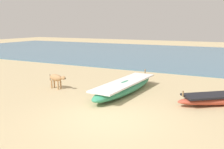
% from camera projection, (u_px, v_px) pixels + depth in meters
% --- Properties ---
extents(ground, '(80.00, 80.00, 0.00)m').
position_uv_depth(ground, '(108.00, 120.00, 7.92)').
color(ground, tan).
extents(sea_water, '(60.00, 20.00, 0.08)m').
position_uv_depth(sea_water, '(200.00, 56.00, 23.88)').
color(sea_water, slate).
rests_on(sea_water, ground).
extents(fishing_boat_0, '(1.28, 4.89, 0.70)m').
position_uv_depth(fishing_boat_0, '(125.00, 87.00, 10.97)').
color(fishing_boat_0, '#338C66').
rests_on(fishing_boat_0, ground).
extents(calf_near_tan, '(1.04, 0.41, 0.68)m').
position_uv_depth(calf_near_tan, '(56.00, 78.00, 11.66)').
color(calf_near_tan, tan).
rests_on(calf_near_tan, ground).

